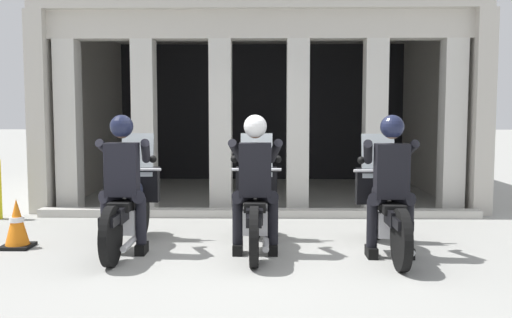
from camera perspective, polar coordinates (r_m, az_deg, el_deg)
ground_plane at (r=9.41m, az=0.32°, el=-5.04°), size 80.00×80.00×0.00m
station_building at (r=11.38m, az=0.50°, el=7.03°), size 7.27×4.99×3.36m
kerb_strip at (r=8.63m, az=0.27°, el=-5.53°), size 6.77×0.24×0.12m
motorcycle_left at (r=6.82m, az=-12.74°, el=-4.70°), size 0.62×2.04×1.35m
police_officer_left at (r=6.49m, az=-13.43°, el=-1.30°), size 0.63×0.61×1.58m
motorcycle_center at (r=6.64m, az=-0.01°, el=-4.84°), size 0.62×2.04×1.35m
police_officer_center at (r=6.30m, az=-0.07°, el=-1.35°), size 0.63×0.61×1.58m
motorcycle_right at (r=6.67m, az=13.01°, el=-4.93°), size 0.62×2.04×1.35m
police_officer_right at (r=6.33m, az=13.60°, el=-1.46°), size 0.63×0.61×1.58m
traffic_cone_flank at (r=7.26m, az=-23.21°, el=-6.10°), size 0.34×0.34×0.59m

